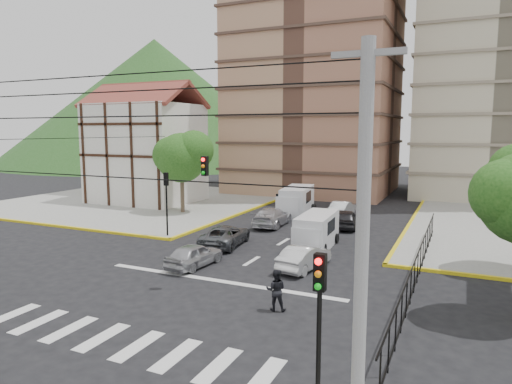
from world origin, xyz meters
The scene contains 21 objects.
ground centered at (0.00, 0.00, 0.00)m, with size 160.00×160.00×0.00m, color black.
sidewalk_nw centered at (-20.00, 20.00, 0.07)m, with size 26.00×26.00×0.15m, color gray.
crosswalk_stripes centered at (0.00, -6.00, 0.01)m, with size 12.00×2.40×0.01m, color silver.
stop_line centered at (0.00, 1.20, 0.01)m, with size 13.00×0.40×0.01m, color silver.
tudor_building centered at (-19.00, 20.00, 5.25)m, with size 10.80×8.05×12.23m.
distant_hill centered at (-55.00, 70.00, 14.00)m, with size 70.00×70.00×28.00m, color #214C19.
park_fence centered at (9.00, 4.50, 0.00)m, with size 0.10×22.50×1.66m, color black, non-canonical shape.
tree_tudor centered at (-11.90, 16.01, 5.22)m, with size 5.39×4.40×7.43m.
traffic_light_se centered at (7.80, -7.80, 3.11)m, with size 0.28×0.22×4.40m.
traffic_light_nw centered at (-7.80, 7.80, 3.11)m, with size 0.28×0.22×4.40m.
traffic_light_hanging centered at (0.00, -2.04, 5.90)m, with size 18.00×9.12×0.92m.
utility_pole_se centered at (9.00, -9.00, 4.77)m, with size 1.40×0.28×9.00m.
van_right_lane centered at (2.43, 9.38, 1.04)m, with size 2.06×4.81×2.13m.
van_left_lane centered at (-2.58, 19.71, 1.18)m, with size 2.77×5.60×2.42m.
car_silver_front_left centered at (-2.42, 2.75, 0.66)m, with size 1.55×3.85×1.31m, color #ADAEB2.
car_white_front_right centered at (3.21, 4.82, 0.66)m, with size 1.39×4.00×1.32m, color silver.
car_grey_mid_left centered at (-3.08, 7.56, 0.66)m, with size 2.20×4.78×1.33m, color #56595D.
car_silver_rear_left centered at (-2.66, 14.40, 0.72)m, with size 2.01×4.94×1.43m, color silver.
car_darkgrey_mid_right centered at (2.73, 16.07, 0.72)m, with size 1.69×4.21×1.44m, color #252527.
car_white_rear_right centered at (1.33, 20.72, 0.67)m, with size 1.42×4.07×1.34m, color silver.
pedestrian_crosswalk centered at (3.96, -1.07, 0.87)m, with size 0.85×0.66×1.74m, color black.
Camera 1 is at (10.75, -17.87, 7.42)m, focal length 32.00 mm.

